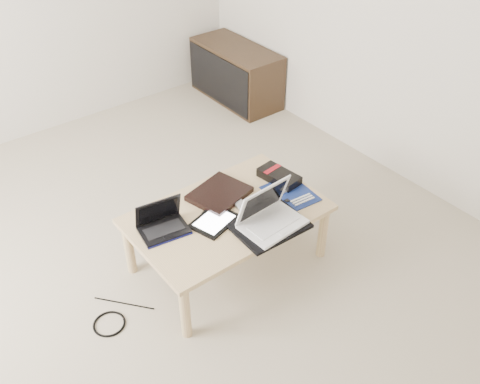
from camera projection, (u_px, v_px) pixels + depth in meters
ground at (150, 270)px, 3.26m from camera, size 4.00×4.00×0.00m
coffee_table at (227, 219)px, 3.09m from camera, size 1.10×0.70×0.40m
media_cabinet at (236, 74)px, 4.88m from camera, size 0.41×0.90×0.50m
book at (219, 194)px, 3.17m from camera, size 0.38×0.34×0.03m
netbook at (162, 224)px, 2.92m from camera, size 0.29×0.23×0.19m
tablet at (214, 221)px, 2.99m from camera, size 0.30×0.25×0.01m
remote at (240, 205)px, 3.10m from camera, size 0.10×0.25×0.02m
neoprene_sleeve at (270, 226)px, 2.95m from camera, size 0.40×0.30×0.02m
white_laptop at (270, 216)px, 2.93m from camera, size 0.35×0.26×0.24m
motherboard at (291, 193)px, 3.20m from camera, size 0.27×0.33×0.01m
gpu_box at (279, 176)px, 3.29m from camera, size 0.16×0.28×0.06m
cable_coil at (210, 215)px, 3.04m from camera, size 0.11×0.11×0.01m
floor_cable_coil at (109, 324)px, 2.92m from camera, size 0.22×0.22×0.01m
floor_cable_trail at (124, 303)px, 3.04m from camera, size 0.23×0.29×0.01m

